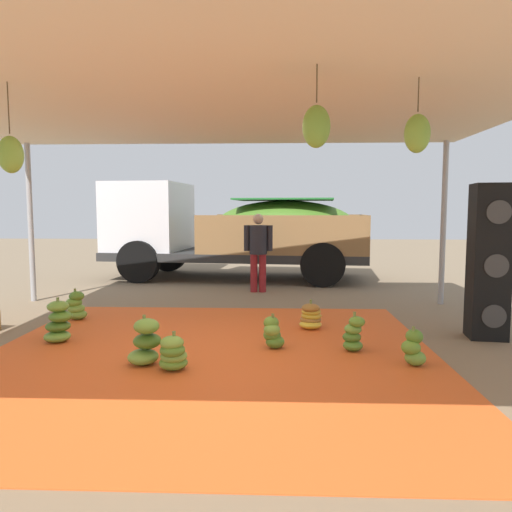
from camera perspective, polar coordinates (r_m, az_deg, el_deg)
ground_plane at (r=8.68m, az=-2.81°, el=-5.91°), size 40.00×40.00×0.00m
tarp_orange at (r=5.79m, az=-5.46°, el=-11.71°), size 5.35×5.49×0.01m
tent_canopy at (r=5.56m, az=-5.81°, el=17.88°), size 8.00×7.00×3.00m
banana_bunch_0 at (r=5.51m, az=-13.02°, el=-10.08°), size 0.49×0.46×0.56m
banana_bunch_1 at (r=8.02m, az=-20.60°, el=-5.63°), size 0.34×0.32×0.49m
banana_bunch_2 at (r=6.77m, az=-22.45°, el=-7.37°), size 0.40×0.40×0.58m
banana_bunch_4 at (r=5.64m, az=18.23°, el=-10.42°), size 0.33×0.28×0.43m
banana_bunch_5 at (r=5.28m, az=-9.84°, el=-11.41°), size 0.42×0.45×0.42m
banana_bunch_6 at (r=5.99m, az=2.01°, el=-9.17°), size 0.30×0.32×0.43m
banana_bunch_7 at (r=7.02m, az=6.54°, el=-7.17°), size 0.43×0.44×0.42m
banana_bunch_8 at (r=6.01m, az=11.51°, el=-9.14°), size 0.35×0.35×0.48m
cargo_truck_main at (r=12.08m, az=-3.06°, el=3.25°), size 6.57×3.07×2.40m
worker_0 at (r=9.98m, az=0.27°, el=1.12°), size 0.60×0.37×1.64m
speaker_stack at (r=7.06m, az=25.96°, el=-0.63°), size 0.52×0.50×2.06m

